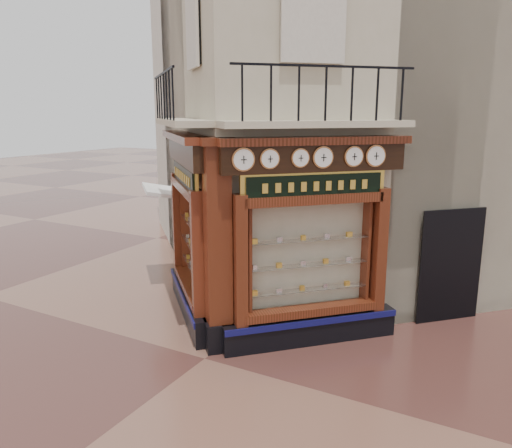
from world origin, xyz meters
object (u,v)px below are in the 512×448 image
Objects in this scene: clock_a at (243,160)px; clock_b at (270,159)px; clock_e at (354,156)px; clock_f at (375,156)px; signboard_left at (185,176)px; signboard_right at (315,186)px; clock_d at (323,157)px; clock_c at (300,158)px; awning at (168,281)px; corner_pilaster at (218,250)px.

clock_b is (0.33, 0.33, 0.00)m from clock_a.
clock_f reaches higher than clock_e.
clock_b is 0.88× the size of clock_f.
signboard_right is at bearing -135.00° from signboard_left.
clock_d reaches higher than signboard_right.
signboard_right is (-0.14, 0.01, -0.52)m from clock_d.
clock_b is 0.99m from clock_d.
clock_e is (0.43, 0.43, 0.00)m from clock_d.
clock_d reaches higher than clock_c.
signboard_left is at bearing -175.54° from awning.
clock_d reaches higher than clock_b.
clock_f is at bearing 0.00° from clock_a.
clock_c is 0.16× the size of signboard_left.
clock_e is at bearing -0.00° from clock_c.
clock_f reaches higher than clock_d.
corner_pilaster is at bearing -169.75° from signboard_left.
clock_b is 2.04m from clock_f.
awning is at bearing 4.46° from signboard_left.
clock_f is 3.91m from signboard_left.
clock_b reaches higher than awning.
corner_pilaster is at bearing 171.59° from clock_f.
clock_f is 6.72m from awning.
clock_f reaches higher than clock_b.
clock_f reaches higher than signboard_right.
corner_pilaster is at bearing 166.96° from clock_d.
corner_pilaster reaches higher than signboard_left.
clock_b is (0.90, 0.30, 1.67)m from corner_pilaster.
awning is (-5.29, 1.12, -3.62)m from clock_e.
signboard_left is (-3.49, -0.41, -0.52)m from clock_e.
clock_b is at bearing -180.00° from clock_f.
clock_a is 0.19× the size of signboard_left.
clock_f is 0.20× the size of signboard_right.
clock_f is at bearing 0.00° from clock_d.
clock_b is at bearing 180.00° from clock_d.
clock_a is 1.20× the size of clock_c.
clock_f is (0.74, 0.74, 0.00)m from clock_d.
signboard_right is at bearing 7.00° from clock_b.
clock_b is 0.56m from clock_c.
corner_pilaster is 10.55× the size of clock_e.
clock_c is 6.11m from awning.
corner_pilaster is at bearing -173.05° from awning.
corner_pilaster is 2.12m from signboard_right.
awning is (-5.60, 0.81, -3.62)m from clock_f.
clock_a is (0.57, -0.03, 1.67)m from corner_pilaster.
clock_a is at bearing 180.00° from clock_d.
signboard_left is 1.03× the size of signboard_right.
signboard_left is at bearing 100.25° from corner_pilaster.
corner_pilaster is 3.00m from clock_e.
clock_d is 3.11m from signboard_left.
clock_a is 5.87m from awning.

